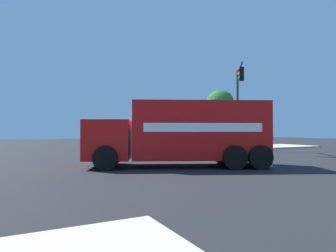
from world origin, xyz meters
TOP-DOWN VIEW (x-y plane):
  - ground_plane at (0.00, 0.00)m, footprint 100.00×100.00m
  - sidewalk_corner_near at (-11.99, -11.99)m, footprint 10.54×10.54m
  - delivery_truck at (2.09, 0.05)m, footprint 8.15×5.61m
  - traffic_light_primary at (-6.54, -6.10)m, footprint 2.49×3.30m
  - pedestrian_near_corner at (-12.09, -14.35)m, footprint 0.40×0.40m
  - pedestrian_crossing at (-12.50, -11.16)m, footprint 0.39×0.41m
  - picket_fence_run at (-11.99, -17.01)m, footprint 6.22×0.05m
  - shade_tree_near at (-12.99, -16.75)m, footprint 3.39×3.39m

SIDE VIEW (x-z plane):
  - ground_plane at x=0.00m, z-range 0.00..0.00m
  - sidewalk_corner_near at x=-11.99m, z-range 0.00..0.14m
  - picket_fence_run at x=-11.99m, z-range 0.15..1.10m
  - pedestrian_crossing at x=-12.50m, z-range 0.25..1.91m
  - pedestrian_near_corner at x=-12.09m, z-range 0.25..1.92m
  - delivery_truck at x=2.09m, z-range 0.06..2.91m
  - traffic_light_primary at x=-6.54m, z-range 1.11..7.46m
  - shade_tree_near at x=-12.99m, z-range 1.60..7.95m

